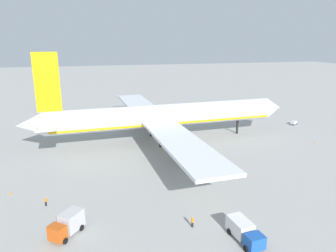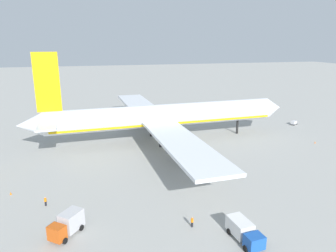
# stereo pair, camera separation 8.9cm
# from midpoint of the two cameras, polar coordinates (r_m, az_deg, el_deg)

# --- Properties ---
(ground_plane) EXTENTS (600.00, 600.00, 0.00)m
(ground_plane) POSITION_cam_midpoint_polar(r_m,az_deg,el_deg) (89.71, -0.31, -2.63)
(ground_plane) COLOR #9E9E99
(airliner) EXTENTS (77.23, 82.14, 25.28)m
(airliner) POSITION_cam_midpoint_polar(r_m,az_deg,el_deg) (87.36, -1.22, 1.79)
(airliner) COLOR silver
(airliner) RESTS_ON ground
(service_truck_1) EXTENTS (3.24, 6.76, 2.62)m
(service_truck_1) POSITION_cam_midpoint_polar(r_m,az_deg,el_deg) (47.92, 13.84, -18.31)
(service_truck_1) COLOR #194CA5
(service_truck_1) RESTS_ON ground
(service_truck_3) EXTENTS (5.29, 5.72, 3.22)m
(service_truck_3) POSITION_cam_midpoint_polar(r_m,az_deg,el_deg) (49.92, -18.09, -16.82)
(service_truck_3) COLOR #BF4C14
(service_truck_3) RESTS_ON ground
(baggage_cart_0) EXTENTS (3.09, 2.37, 1.29)m
(baggage_cart_0) POSITION_cam_midpoint_polar(r_m,az_deg,el_deg) (114.70, 22.18, 0.58)
(baggage_cart_0) COLOR #595B60
(baggage_cart_0) RESTS_ON ground
(baggage_cart_1) EXTENTS (3.61, 2.14, 1.39)m
(baggage_cart_1) POSITION_cam_midpoint_polar(r_m,az_deg,el_deg) (134.76, 3.85, 3.77)
(baggage_cart_1) COLOR #595B60
(baggage_cart_1) RESTS_ON ground
(ground_worker_1) EXTENTS (0.56, 0.56, 1.73)m
(ground_worker_1) POSITION_cam_midpoint_polar(r_m,az_deg,el_deg) (49.81, 4.48, -17.24)
(ground_worker_1) COLOR black
(ground_worker_1) RESTS_ON ground
(ground_worker_4) EXTENTS (0.56, 0.56, 1.66)m
(ground_worker_4) POSITION_cam_midpoint_polar(r_m,az_deg,el_deg) (59.16, -21.72, -12.81)
(ground_worker_4) COLOR black
(ground_worker_4) RESTS_ON ground
(traffic_cone_0) EXTENTS (0.36, 0.36, 0.55)m
(traffic_cone_0) POSITION_cam_midpoint_polar(r_m,az_deg,el_deg) (96.43, 25.50, -2.71)
(traffic_cone_0) COLOR orange
(traffic_cone_0) RESTS_ON ground
(traffic_cone_1) EXTENTS (0.36, 0.36, 0.55)m
(traffic_cone_1) POSITION_cam_midpoint_polar(r_m,az_deg,el_deg) (65.91, -27.10, -11.03)
(traffic_cone_1) COLOR orange
(traffic_cone_1) RESTS_ON ground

